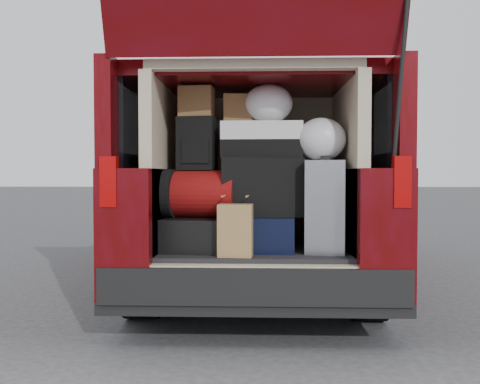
{
  "coord_description": "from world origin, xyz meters",
  "views": [
    {
      "loc": [
        0.02,
        -3.31,
        1.06
      ],
      "look_at": [
        -0.1,
        0.2,
        0.94
      ],
      "focal_mm": 38.0,
      "sensor_mm": 36.0,
      "label": 1
    }
  ],
  "objects_px": {
    "black_soft_case": "(260,187)",
    "navy_hardshell": "(261,232)",
    "black_hardshell": "(198,233)",
    "silver_roller": "(326,206)",
    "red_duffel": "(201,194)",
    "kraft_bag": "(235,230)",
    "backpack": "(197,144)",
    "twotone_duffel": "(262,141)"
  },
  "relations": [
    {
      "from": "twotone_duffel",
      "to": "backpack",
      "type": "bearing_deg",
      "value": -177.73
    },
    {
      "from": "backpack",
      "to": "black_soft_case",
      "type": "bearing_deg",
      "value": 7.62
    },
    {
      "from": "black_soft_case",
      "to": "backpack",
      "type": "height_order",
      "value": "backpack"
    },
    {
      "from": "navy_hardshell",
      "to": "backpack",
      "type": "height_order",
      "value": "backpack"
    },
    {
      "from": "kraft_bag",
      "to": "backpack",
      "type": "xyz_separation_m",
      "value": [
        -0.28,
        0.32,
        0.56
      ]
    },
    {
      "from": "silver_roller",
      "to": "red_duffel",
      "type": "relative_size",
      "value": 1.22
    },
    {
      "from": "silver_roller",
      "to": "twotone_duffel",
      "type": "xyz_separation_m",
      "value": [
        -0.43,
        0.09,
        0.44
      ]
    },
    {
      "from": "twotone_duffel",
      "to": "kraft_bag",
      "type": "bearing_deg",
      "value": -115.73
    },
    {
      "from": "red_duffel",
      "to": "backpack",
      "type": "xyz_separation_m",
      "value": [
        -0.03,
        0.03,
        0.34
      ]
    },
    {
      "from": "silver_roller",
      "to": "twotone_duffel",
      "type": "height_order",
      "value": "twotone_duffel"
    },
    {
      "from": "silver_roller",
      "to": "black_soft_case",
      "type": "distance_m",
      "value": 0.46
    },
    {
      "from": "black_hardshell",
      "to": "silver_roller",
      "type": "relative_size",
      "value": 0.91
    },
    {
      "from": "black_hardshell",
      "to": "silver_roller",
      "type": "bearing_deg",
      "value": 1.84
    },
    {
      "from": "red_duffel",
      "to": "black_soft_case",
      "type": "height_order",
      "value": "black_soft_case"
    },
    {
      "from": "navy_hardshell",
      "to": "black_soft_case",
      "type": "distance_m",
      "value": 0.31
    },
    {
      "from": "navy_hardshell",
      "to": "backpack",
      "type": "xyz_separation_m",
      "value": [
        -0.44,
        -0.01,
        0.61
      ]
    },
    {
      "from": "navy_hardshell",
      "to": "red_duffel",
      "type": "relative_size",
      "value": 1.07
    },
    {
      "from": "black_hardshell",
      "to": "silver_roller",
      "type": "xyz_separation_m",
      "value": [
        0.86,
        -0.07,
        0.19
      ]
    },
    {
      "from": "navy_hardshell",
      "to": "kraft_bag",
      "type": "bearing_deg",
      "value": -115.33
    },
    {
      "from": "navy_hardshell",
      "to": "kraft_bag",
      "type": "relative_size",
      "value": 1.61
    },
    {
      "from": "black_hardshell",
      "to": "silver_roller",
      "type": "distance_m",
      "value": 0.89
    },
    {
      "from": "black_soft_case",
      "to": "red_duffel",
      "type": "bearing_deg",
      "value": 176.1
    },
    {
      "from": "navy_hardshell",
      "to": "red_duffel",
      "type": "height_order",
      "value": "red_duffel"
    },
    {
      "from": "black_hardshell",
      "to": "red_duffel",
      "type": "xyz_separation_m",
      "value": [
        0.02,
        -0.02,
        0.27
      ]
    },
    {
      "from": "kraft_bag",
      "to": "red_duffel",
      "type": "bearing_deg",
      "value": 135.28
    },
    {
      "from": "navy_hardshell",
      "to": "black_hardshell",
      "type": "bearing_deg",
      "value": -176.38
    },
    {
      "from": "silver_roller",
      "to": "kraft_bag",
      "type": "xyz_separation_m",
      "value": [
        -0.59,
        -0.24,
        -0.14
      ]
    },
    {
      "from": "black_soft_case",
      "to": "navy_hardshell",
      "type": "bearing_deg",
      "value": 71.04
    },
    {
      "from": "navy_hardshell",
      "to": "red_duffel",
      "type": "bearing_deg",
      "value": -173.18
    },
    {
      "from": "black_hardshell",
      "to": "backpack",
      "type": "xyz_separation_m",
      "value": [
        -0.01,
        0.01,
        0.61
      ]
    },
    {
      "from": "kraft_bag",
      "to": "backpack",
      "type": "height_order",
      "value": "backpack"
    },
    {
      "from": "black_hardshell",
      "to": "backpack",
      "type": "distance_m",
      "value": 0.61
    },
    {
      "from": "black_hardshell",
      "to": "twotone_duffel",
      "type": "distance_m",
      "value": 0.77
    },
    {
      "from": "black_hardshell",
      "to": "navy_hardshell",
      "type": "relative_size",
      "value": 1.05
    },
    {
      "from": "navy_hardshell",
      "to": "red_duffel",
      "type": "distance_m",
      "value": 0.49
    },
    {
      "from": "black_hardshell",
      "to": "black_soft_case",
      "type": "bearing_deg",
      "value": 5.66
    },
    {
      "from": "backpack",
      "to": "twotone_duffel",
      "type": "distance_m",
      "value": 0.44
    },
    {
      "from": "silver_roller",
      "to": "backpack",
      "type": "relative_size",
      "value": 1.66
    },
    {
      "from": "kraft_bag",
      "to": "backpack",
      "type": "bearing_deg",
      "value": 135.51
    },
    {
      "from": "black_hardshell",
      "to": "twotone_duffel",
      "type": "xyz_separation_m",
      "value": [
        0.44,
        0.02,
        0.64
      ]
    },
    {
      "from": "kraft_bag",
      "to": "red_duffel",
      "type": "height_order",
      "value": "red_duffel"
    },
    {
      "from": "navy_hardshell",
      "to": "silver_roller",
      "type": "xyz_separation_m",
      "value": [
        0.43,
        -0.09,
        0.19
      ]
    }
  ]
}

